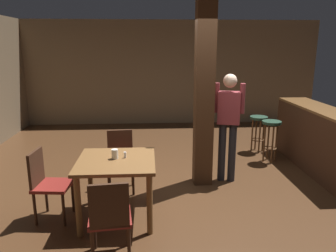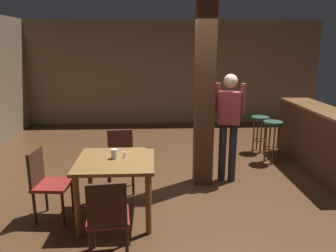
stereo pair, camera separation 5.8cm
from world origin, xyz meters
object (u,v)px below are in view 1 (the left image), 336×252
Objects in this scene: chair_south at (110,216)px; bar_stool_near at (271,131)px; dining_table at (117,170)px; bar_counter at (314,139)px; salt_shaker at (125,155)px; chair_north at (120,157)px; standing_person at (228,120)px; bar_stool_mid at (258,125)px; napkin_cup at (115,154)px; chair_west at (47,181)px.

chair_south is 1.14× the size of bar_stool_near.
bar_counter is at bearing 24.32° from dining_table.
salt_shaker is (0.11, 0.06, 0.17)m from dining_table.
dining_table is at bearing -88.26° from chair_north.
dining_table is 3.28m from bar_stool_near.
standing_person is at bearing 50.33° from chair_south.
chair_south is 3.86m from bar_stool_near.
dining_table is 0.21m from salt_shaker.
standing_person reaches higher than bar_stool_mid.
bar_counter is (3.29, 1.44, -0.28)m from napkin_cup.
dining_table is 1.06× the size of chair_north.
chair_west is 11.93× the size of salt_shaker.
dining_table is at bearing -146.73° from standing_person.
chair_south and chair_north have the same top height.
chair_south reaches higher than napkin_cup.
salt_shaker is (0.12, 0.03, -0.02)m from napkin_cup.
bar_stool_near is at bearing 21.28° from chair_north.
chair_south is at bearing -46.05° from chair_west.
bar_stool_near is at bearing 38.99° from standing_person.
napkin_cup is at bearing -89.37° from chair_north.
chair_south is 7.38× the size of napkin_cup.
dining_table is 0.20m from napkin_cup.
bar_counter is (4.13, 1.46, 0.05)m from chair_west.
dining_table is 2.00m from standing_person.
dining_table is 0.40× the size of bar_counter.
chair_north reaches higher than napkin_cup.
bar_counter reaches higher than bar_stool_mid.
chair_north is 1.14× the size of bar_stool_near.
standing_person is 0.72× the size of bar_counter.
chair_south is at bearing -129.67° from standing_person.
napkin_cup is 0.05× the size of bar_counter.
standing_person is (1.66, 1.05, 0.17)m from napkin_cup.
bar_counter is (1.62, 0.40, -0.44)m from standing_person.
salt_shaker reaches higher than bar_stool_mid.
chair_south is (0.01, -0.89, -0.14)m from dining_table.
chair_north is (-0.04, 1.75, 0.00)m from chair_south.
bar_stool_near is (2.66, 2.80, 0.08)m from chair_south.
salt_shaker is 3.55m from bar_stool_mid.
bar_counter is at bearing -59.07° from bar_stool_mid.
chair_north is 7.38× the size of napkin_cup.
chair_west is at bearing 179.00° from dining_table.
napkin_cup is at bearing -147.85° from standing_person.
chair_west is at bearing -160.52° from bar_counter.
bar_counter is (3.26, 2.37, 0.05)m from chair_south.
dining_table is 3.59m from bar_counter.
dining_table is at bearing -136.21° from bar_stool_mid.
chair_west is 2.77m from standing_person.
dining_table is at bearing -155.68° from bar_counter.
chair_north is 0.89m from napkin_cup.
chair_north is at bearing 91.19° from chair_south.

